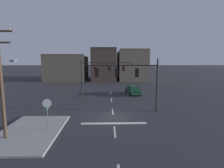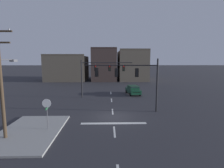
% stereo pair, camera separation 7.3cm
% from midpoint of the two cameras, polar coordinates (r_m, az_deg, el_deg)
% --- Properties ---
extents(ground_plane, '(400.00, 400.00, 0.00)m').
position_cam_midpoint_polar(ground_plane, '(19.38, 0.28, -10.63)').
color(ground_plane, '#2B2B30').
extents(sidewalk_near_corner, '(5.00, 8.00, 0.15)m').
position_cam_midpoint_polar(sidewalk_near_corner, '(16.95, -25.21, -13.88)').
color(sidewalk_near_corner, gray).
rests_on(sidewalk_near_corner, ground).
extents(stop_bar_paint, '(6.40, 0.50, 0.01)m').
position_cam_midpoint_polar(stop_bar_paint, '(17.49, 0.49, -12.69)').
color(stop_bar_paint, silver).
rests_on(stop_bar_paint, ground).
extents(lane_centreline, '(0.16, 26.40, 0.01)m').
position_cam_midpoint_polar(lane_centreline, '(21.28, 0.11, -8.93)').
color(lane_centreline, silver).
rests_on(lane_centreline, ground).
extents(signal_mast_near_side, '(8.65, 1.02, 6.33)m').
position_cam_midpoint_polar(signal_mast_near_side, '(20.79, 6.54, 2.61)').
color(signal_mast_near_side, black).
rests_on(signal_mast_near_side, ground).
extents(signal_mast_far_side, '(8.35, 0.47, 6.17)m').
position_cam_midpoint_polar(signal_mast_far_side, '(28.64, -4.43, 4.22)').
color(signal_mast_far_side, black).
rests_on(signal_mast_far_side, ground).
extents(stop_sign, '(0.76, 0.64, 2.83)m').
position_cam_midpoint_polar(stop_sign, '(16.13, -20.53, -6.99)').
color(stop_sign, '#56565B').
rests_on(stop_sign, ground).
extents(car_lot_nearside, '(2.36, 4.61, 1.61)m').
position_cam_midpoint_polar(car_lot_nearside, '(31.54, 6.76, -1.90)').
color(car_lot_nearside, '#143D28').
rests_on(car_lot_nearside, ground).
extents(utility_pole, '(2.20, 2.45, 8.78)m').
position_cam_midpoint_polar(utility_pole, '(15.51, -32.36, 1.78)').
color(utility_pole, '#423323').
rests_on(utility_pole, ground).
extents(building_row, '(30.05, 13.73, 9.70)m').
position_cam_midpoint_polar(building_row, '(55.19, -3.42, 5.78)').
color(building_row, '#665B4C').
rests_on(building_row, ground).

